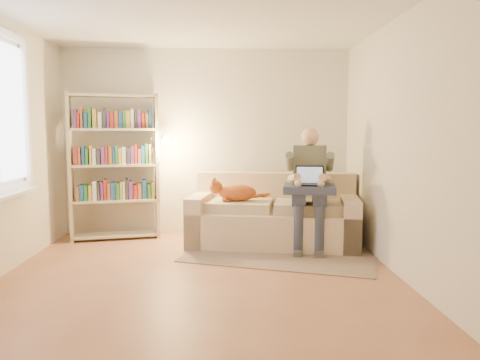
{
  "coord_description": "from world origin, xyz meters",
  "views": [
    {
      "loc": [
        0.25,
        -4.39,
        1.46
      ],
      "look_at": [
        0.43,
        1.0,
        0.89
      ],
      "focal_mm": 35.0,
      "sensor_mm": 36.0,
      "label": 1
    }
  ],
  "objects_px": {
    "person": "(309,181)",
    "laptop": "(310,180)",
    "bookshelf": "(115,159)",
    "sofa": "(273,219)",
    "cat": "(233,192)"
  },
  "relations": [
    {
      "from": "person",
      "to": "laptop",
      "type": "xyz_separation_m",
      "value": [
        -0.01,
        -0.13,
        0.02
      ]
    },
    {
      "from": "bookshelf",
      "to": "laptop",
      "type": "bearing_deg",
      "value": -28.21
    },
    {
      "from": "sofa",
      "to": "bookshelf",
      "type": "relative_size",
      "value": 1.15
    },
    {
      "from": "sofa",
      "to": "person",
      "type": "bearing_deg",
      "value": -19.39
    },
    {
      "from": "cat",
      "to": "bookshelf",
      "type": "height_order",
      "value": "bookshelf"
    },
    {
      "from": "cat",
      "to": "laptop",
      "type": "bearing_deg",
      "value": -8.94
    },
    {
      "from": "cat",
      "to": "bookshelf",
      "type": "xyz_separation_m",
      "value": [
        -1.57,
        0.41,
        0.39
      ]
    },
    {
      "from": "sofa",
      "to": "bookshelf",
      "type": "xyz_separation_m",
      "value": [
        -2.1,
        0.37,
        0.75
      ]
    },
    {
      "from": "person",
      "to": "laptop",
      "type": "height_order",
      "value": "person"
    },
    {
      "from": "cat",
      "to": "person",
      "type": "bearing_deg",
      "value": -1.36
    },
    {
      "from": "sofa",
      "to": "cat",
      "type": "xyz_separation_m",
      "value": [
        -0.53,
        -0.05,
        0.36
      ]
    },
    {
      "from": "laptop",
      "to": "bookshelf",
      "type": "height_order",
      "value": "bookshelf"
    },
    {
      "from": "bookshelf",
      "to": "sofa",
      "type": "bearing_deg",
      "value": -21.87
    },
    {
      "from": "sofa",
      "to": "person",
      "type": "relative_size",
      "value": 1.5
    },
    {
      "from": "person",
      "to": "cat",
      "type": "height_order",
      "value": "person"
    }
  ]
}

